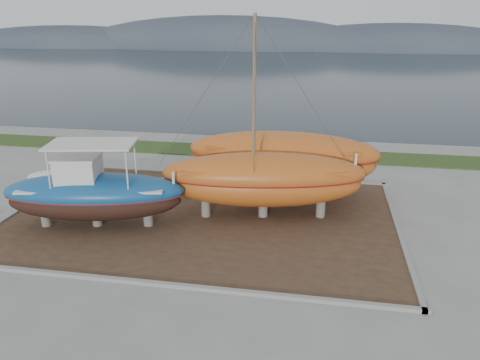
% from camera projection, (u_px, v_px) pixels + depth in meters
% --- Properties ---
extents(ground, '(140.00, 140.00, 0.00)m').
position_uv_depth(ground, '(177.00, 258.00, 18.80)').
color(ground, gray).
rests_on(ground, ground).
extents(dirt_patch, '(18.00, 12.00, 0.06)m').
position_uv_depth(dirt_patch, '(202.00, 217.00, 22.50)').
color(dirt_patch, '#422D1E').
rests_on(dirt_patch, ground).
extents(curb_frame, '(18.60, 12.60, 0.15)m').
position_uv_depth(curb_frame, '(202.00, 216.00, 22.48)').
color(curb_frame, gray).
rests_on(curb_frame, ground).
extents(grass_strip, '(44.00, 3.00, 0.08)m').
position_uv_depth(grass_strip, '(243.00, 152.00, 33.16)').
color(grass_strip, '#284219').
rests_on(grass_strip, ground).
extents(sea, '(260.00, 100.00, 0.04)m').
position_uv_depth(sea, '(294.00, 69.00, 83.72)').
color(sea, '#16232C').
rests_on(sea, ground).
extents(mountain_ridge, '(200.00, 36.00, 20.00)m').
position_uv_depth(mountain_ridge, '(307.00, 48.00, 134.74)').
color(mountain_ridge, '#333D49').
rests_on(mountain_ridge, ground).
extents(blue_caique, '(8.45, 3.99, 3.91)m').
position_uv_depth(blue_caique, '(94.00, 185.00, 20.91)').
color(blue_caique, '#165089').
rests_on(blue_caique, dirt_patch).
extents(white_dinghy, '(4.70, 1.94, 1.39)m').
position_uv_depth(white_dinghy, '(68.00, 185.00, 24.59)').
color(white_dinghy, silver).
rests_on(white_dinghy, dirt_patch).
extents(orange_sailboat, '(9.88, 4.32, 9.24)m').
position_uv_depth(orange_sailboat, '(265.00, 122.00, 20.99)').
color(orange_sailboat, '#B7561C').
rests_on(orange_sailboat, dirt_patch).
extents(orange_bare_hull, '(10.13, 3.15, 3.31)m').
position_uv_depth(orange_bare_hull, '(282.00, 164.00, 24.85)').
color(orange_bare_hull, '#B7561C').
rests_on(orange_bare_hull, dirt_patch).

